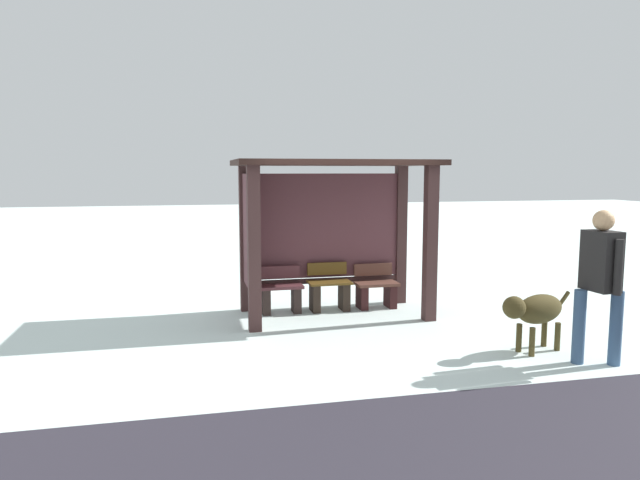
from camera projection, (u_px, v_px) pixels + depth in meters
ground_plane at (334, 315)px, 8.94m from camera, size 60.00×60.00×0.00m
bus_shelter at (325, 208)px, 8.92m from camera, size 3.01×1.64×2.38m
bench_left_inside at (281, 294)px, 9.05m from camera, size 0.68×0.34×0.73m
bench_center_inside at (329, 291)px, 9.23m from camera, size 0.68×0.40×0.75m
bench_right_inside at (376, 290)px, 9.40m from camera, size 0.68×0.40×0.70m
person_walking at (600, 275)px, 6.56m from camera, size 0.52×0.60×1.79m
dog at (535, 310)px, 7.06m from camera, size 1.09×0.52×0.74m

